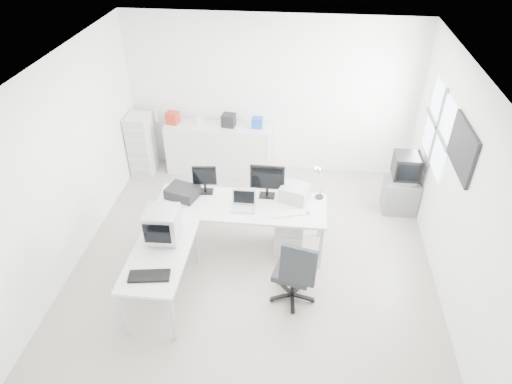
# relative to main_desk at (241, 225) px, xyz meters

# --- Properties ---
(floor) EXTENTS (5.00, 5.00, 0.01)m
(floor) POSITION_rel_main_desk_xyz_m (0.22, -0.22, -0.38)
(floor) COLOR beige
(floor) RESTS_ON ground
(ceiling) EXTENTS (5.00, 5.00, 0.01)m
(ceiling) POSITION_rel_main_desk_xyz_m (0.22, -0.22, 2.42)
(ceiling) COLOR white
(ceiling) RESTS_ON back_wall
(back_wall) EXTENTS (5.00, 0.02, 2.80)m
(back_wall) POSITION_rel_main_desk_xyz_m (0.22, 2.28, 1.02)
(back_wall) COLOR white
(back_wall) RESTS_ON floor
(left_wall) EXTENTS (0.02, 5.00, 2.80)m
(left_wall) POSITION_rel_main_desk_xyz_m (-2.28, -0.22, 1.02)
(left_wall) COLOR white
(left_wall) RESTS_ON floor
(right_wall) EXTENTS (0.02, 5.00, 2.80)m
(right_wall) POSITION_rel_main_desk_xyz_m (2.72, -0.22, 1.02)
(right_wall) COLOR white
(right_wall) RESTS_ON floor
(window) EXTENTS (0.02, 1.20, 1.10)m
(window) POSITION_rel_main_desk_xyz_m (2.70, 0.98, 1.23)
(window) COLOR white
(window) RESTS_ON right_wall
(wall_picture) EXTENTS (0.04, 0.90, 0.60)m
(wall_picture) POSITION_rel_main_desk_xyz_m (2.69, -0.12, 1.52)
(wall_picture) COLOR black
(wall_picture) RESTS_ON right_wall
(main_desk) EXTENTS (2.40, 0.80, 0.75)m
(main_desk) POSITION_rel_main_desk_xyz_m (0.00, 0.00, 0.00)
(main_desk) COLOR silver
(main_desk) RESTS_ON floor
(side_desk) EXTENTS (0.70, 1.40, 0.75)m
(side_desk) POSITION_rel_main_desk_xyz_m (-0.85, -1.10, 0.00)
(side_desk) COLOR silver
(side_desk) RESTS_ON floor
(drawer_pedestal) EXTENTS (0.40, 0.50, 0.60)m
(drawer_pedestal) POSITION_rel_main_desk_xyz_m (0.70, 0.05, -0.08)
(drawer_pedestal) COLOR silver
(drawer_pedestal) RESTS_ON floor
(inkjet_printer) EXTENTS (0.51, 0.45, 0.15)m
(inkjet_printer) POSITION_rel_main_desk_xyz_m (-0.85, 0.10, 0.45)
(inkjet_printer) COLOR black
(inkjet_printer) RESTS_ON main_desk
(lcd_monitor_small) EXTENTS (0.36, 0.23, 0.43)m
(lcd_monitor_small) POSITION_rel_main_desk_xyz_m (-0.55, 0.25, 0.59)
(lcd_monitor_small) COLOR black
(lcd_monitor_small) RESTS_ON main_desk
(lcd_monitor_large) EXTENTS (0.49, 0.20, 0.50)m
(lcd_monitor_large) POSITION_rel_main_desk_xyz_m (0.35, 0.25, 0.63)
(lcd_monitor_large) COLOR black
(lcd_monitor_large) RESTS_ON main_desk
(laptop) EXTENTS (0.32, 0.33, 0.21)m
(laptop) POSITION_rel_main_desk_xyz_m (0.05, -0.10, 0.48)
(laptop) COLOR #B7B7BA
(laptop) RESTS_ON main_desk
(white_keyboard) EXTENTS (0.43, 0.25, 0.02)m
(white_keyboard) POSITION_rel_main_desk_xyz_m (0.65, -0.15, 0.38)
(white_keyboard) COLOR silver
(white_keyboard) RESTS_ON main_desk
(white_mouse) EXTENTS (0.07, 0.07, 0.07)m
(white_mouse) POSITION_rel_main_desk_xyz_m (0.95, -0.10, 0.41)
(white_mouse) COLOR silver
(white_mouse) RESTS_ON main_desk
(laser_printer) EXTENTS (0.47, 0.44, 0.22)m
(laser_printer) POSITION_rel_main_desk_xyz_m (0.75, 0.22, 0.48)
(laser_printer) COLOR #A8A8A8
(laser_printer) RESTS_ON main_desk
(desk_lamp) EXTENTS (0.20, 0.20, 0.51)m
(desk_lamp) POSITION_rel_main_desk_xyz_m (1.10, 0.30, 0.63)
(desk_lamp) COLOR silver
(desk_lamp) RESTS_ON main_desk
(crt_monitor) EXTENTS (0.44, 0.44, 0.48)m
(crt_monitor) POSITION_rel_main_desk_xyz_m (-0.85, -0.85, 0.62)
(crt_monitor) COLOR #B7B7BA
(crt_monitor) RESTS_ON side_desk
(black_keyboard) EXTENTS (0.50, 0.26, 0.03)m
(black_keyboard) POSITION_rel_main_desk_xyz_m (-0.85, -1.50, 0.39)
(black_keyboard) COLOR black
(black_keyboard) RESTS_ON side_desk
(office_chair) EXTENTS (0.72, 0.72, 1.03)m
(office_chair) POSITION_rel_main_desk_xyz_m (0.80, -0.94, 0.14)
(office_chair) COLOR #2A2C30
(office_chair) RESTS_ON floor
(tv_cabinet) EXTENTS (0.53, 0.43, 0.58)m
(tv_cabinet) POSITION_rel_main_desk_xyz_m (2.44, 1.16, -0.09)
(tv_cabinet) COLOR slate
(tv_cabinet) RESTS_ON floor
(crt_tv) EXTENTS (0.50, 0.48, 0.45)m
(crt_tv) POSITION_rel_main_desk_xyz_m (2.44, 1.16, 0.43)
(crt_tv) COLOR black
(crt_tv) RESTS_ON tv_cabinet
(sideboard) EXTENTS (1.87, 0.47, 0.93)m
(sideboard) POSITION_rel_main_desk_xyz_m (-0.69, 2.02, 0.09)
(sideboard) COLOR silver
(sideboard) RESTS_ON floor
(clutter_box_a) EXTENTS (0.23, 0.22, 0.21)m
(clutter_box_a) POSITION_rel_main_desk_xyz_m (-1.49, 2.02, 0.66)
(clutter_box_a) COLOR #AA2C18
(clutter_box_a) RESTS_ON sideboard
(clutter_box_b) EXTENTS (0.14, 0.13, 0.13)m
(clutter_box_b) POSITION_rel_main_desk_xyz_m (-0.99, 2.02, 0.62)
(clutter_box_b) COLOR silver
(clutter_box_b) RESTS_ON sideboard
(clutter_box_c) EXTENTS (0.24, 0.23, 0.22)m
(clutter_box_c) POSITION_rel_main_desk_xyz_m (-0.49, 2.02, 0.67)
(clutter_box_c) COLOR black
(clutter_box_c) RESTS_ON sideboard
(clutter_box_d) EXTENTS (0.19, 0.16, 0.18)m
(clutter_box_d) POSITION_rel_main_desk_xyz_m (0.01, 2.02, 0.65)
(clutter_box_d) COLOR #1944B3
(clutter_box_d) RESTS_ON sideboard
(clutter_bottle) EXTENTS (0.07, 0.07, 0.22)m
(clutter_bottle) POSITION_rel_main_desk_xyz_m (-1.79, 2.06, 0.67)
(clutter_bottle) COLOR silver
(clutter_bottle) RESTS_ON sideboard
(filing_cabinet) EXTENTS (0.39, 0.47, 1.13)m
(filing_cabinet) POSITION_rel_main_desk_xyz_m (-2.06, 1.83, 0.19)
(filing_cabinet) COLOR silver
(filing_cabinet) RESTS_ON floor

